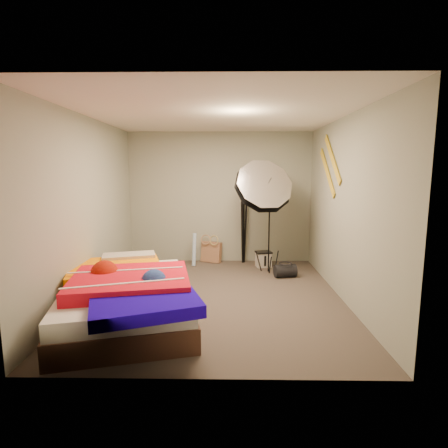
{
  "coord_description": "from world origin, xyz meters",
  "views": [
    {
      "loc": [
        0.19,
        -4.75,
        1.76
      ],
      "look_at": [
        0.1,
        0.6,
        0.95
      ],
      "focal_mm": 28.0,
      "sensor_mm": 36.0,
      "label": 1
    }
  ],
  "objects_px": {
    "wrapping_roll": "(194,249)",
    "duffel_bag": "(285,271)",
    "camera_case": "(263,260)",
    "bed": "(128,295)",
    "tote_bag": "(211,252)",
    "photo_umbrella": "(263,188)",
    "camera_tripod": "(243,224)"
  },
  "relations": [
    {
      "from": "camera_tripod",
      "to": "photo_umbrella",
      "type": "bearing_deg",
      "value": -69.55
    },
    {
      "from": "duffel_bag",
      "to": "tote_bag",
      "type": "bearing_deg",
      "value": 132.83
    },
    {
      "from": "camera_case",
      "to": "photo_umbrella",
      "type": "bearing_deg",
      "value": -113.16
    },
    {
      "from": "bed",
      "to": "tote_bag",
      "type": "bearing_deg",
      "value": 72.5
    },
    {
      "from": "camera_case",
      "to": "camera_tripod",
      "type": "relative_size",
      "value": 0.2
    },
    {
      "from": "camera_case",
      "to": "photo_umbrella",
      "type": "height_order",
      "value": "photo_umbrella"
    },
    {
      "from": "photo_umbrella",
      "to": "camera_tripod",
      "type": "relative_size",
      "value": 1.58
    },
    {
      "from": "camera_case",
      "to": "duffel_bag",
      "type": "height_order",
      "value": "camera_case"
    },
    {
      "from": "tote_bag",
      "to": "bed",
      "type": "distance_m",
      "value": 2.84
    },
    {
      "from": "wrapping_roll",
      "to": "bed",
      "type": "height_order",
      "value": "wrapping_roll"
    },
    {
      "from": "duffel_bag",
      "to": "bed",
      "type": "distance_m",
      "value": 2.76
    },
    {
      "from": "duffel_bag",
      "to": "bed",
      "type": "height_order",
      "value": "bed"
    },
    {
      "from": "tote_bag",
      "to": "bed",
      "type": "bearing_deg",
      "value": -83.77
    },
    {
      "from": "tote_bag",
      "to": "bed",
      "type": "height_order",
      "value": "bed"
    },
    {
      "from": "camera_case",
      "to": "camera_tripod",
      "type": "bearing_deg",
      "value": 127.16
    },
    {
      "from": "tote_bag",
      "to": "duffel_bag",
      "type": "xyz_separation_m",
      "value": [
        1.29,
        -0.97,
        -0.09
      ]
    },
    {
      "from": "camera_tripod",
      "to": "tote_bag",
      "type": "bearing_deg",
      "value": 177.45
    },
    {
      "from": "wrapping_roll",
      "to": "camera_tripod",
      "type": "bearing_deg",
      "value": 14.03
    },
    {
      "from": "wrapping_roll",
      "to": "bed",
      "type": "bearing_deg",
      "value": -102.54
    },
    {
      "from": "wrapping_roll",
      "to": "camera_tripod",
      "type": "distance_m",
      "value": 1.06
    },
    {
      "from": "bed",
      "to": "camera_tripod",
      "type": "xyz_separation_m",
      "value": [
        1.47,
        2.68,
        0.45
      ]
    },
    {
      "from": "wrapping_roll",
      "to": "photo_umbrella",
      "type": "height_order",
      "value": "photo_umbrella"
    },
    {
      "from": "camera_case",
      "to": "camera_tripod",
      "type": "height_order",
      "value": "camera_tripod"
    },
    {
      "from": "wrapping_roll",
      "to": "camera_case",
      "type": "relative_size",
      "value": 2.31
    },
    {
      "from": "photo_umbrella",
      "to": "tote_bag",
      "type": "bearing_deg",
      "value": 138.98
    },
    {
      "from": "camera_case",
      "to": "photo_umbrella",
      "type": "xyz_separation_m",
      "value": [
        -0.08,
        -0.46,
        1.35
      ]
    },
    {
      "from": "wrapping_roll",
      "to": "camera_case",
      "type": "distance_m",
      "value": 1.31
    },
    {
      "from": "camera_tripod",
      "to": "bed",
      "type": "bearing_deg",
      "value": -118.84
    },
    {
      "from": "wrapping_roll",
      "to": "duffel_bag",
      "type": "bearing_deg",
      "value": -24.09
    },
    {
      "from": "tote_bag",
      "to": "camera_case",
      "type": "xyz_separation_m",
      "value": [
        0.99,
        -0.33,
        -0.07
      ]
    },
    {
      "from": "duffel_bag",
      "to": "camera_tripod",
      "type": "bearing_deg",
      "value": 115.09
    },
    {
      "from": "wrapping_roll",
      "to": "photo_umbrella",
      "type": "distance_m",
      "value": 1.77
    }
  ]
}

